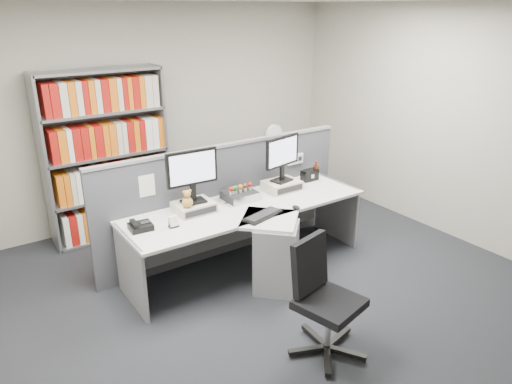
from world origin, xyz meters
TOP-DOWN VIEW (x-y plane):
  - ground at (0.00, 0.00)m, footprint 5.50×5.50m
  - room_shell at (0.00, 0.00)m, footprint 5.04×5.54m
  - partition at (0.00, 1.25)m, footprint 3.00×0.08m
  - desk at (0.00, 0.60)m, footprint 2.60×1.20m
  - monitor_riser_left at (-0.53, 0.98)m, footprint 0.38×0.31m
  - monitor_riser_right at (0.57, 0.98)m, footprint 0.38×0.31m
  - monitor_left at (-0.53, 0.98)m, footprint 0.53×0.18m
  - monitor_right at (0.57, 0.98)m, footprint 0.50×0.20m
  - desktop_pc at (0.03, 1.00)m, footprint 0.33×0.29m
  - figurines at (0.02, 0.98)m, footprint 0.29×0.05m
  - keyboard at (-0.03, 0.49)m, footprint 0.46×0.27m
  - mouse at (0.35, 0.45)m, footprint 0.06×0.10m
  - desk_phone at (-1.13, 0.89)m, footprint 0.22×0.20m
  - desk_calendar at (-0.85, 0.77)m, footprint 0.09×0.07m
  - plush_toy at (-0.63, 0.89)m, footprint 0.10×0.10m
  - speaker at (1.03, 1.04)m, footprint 0.20×0.11m
  - cola_bottle at (1.12, 1.03)m, footprint 0.07×0.07m
  - shelving_unit at (-0.90, 2.44)m, footprint 1.41×0.40m
  - filing_cabinet at (1.20, 1.99)m, footprint 0.45×0.61m
  - desk_fan at (1.20, 1.99)m, footprint 0.29×0.17m
  - office_chair at (-0.25, -0.63)m, footprint 0.63×0.61m

SIDE VIEW (x-z plane):
  - ground at x=0.00m, z-range 0.00..0.00m
  - filing_cabinet at x=1.20m, z-range 0.00..0.70m
  - desk at x=0.00m, z-range 0.10..0.82m
  - office_chair at x=-0.25m, z-range 0.03..0.98m
  - partition at x=0.00m, z-range 0.01..1.29m
  - keyboard at x=-0.03m, z-range 0.72..0.75m
  - mouse at x=0.35m, z-range 0.72..0.76m
  - desk_phone at x=-1.13m, z-range 0.71..0.80m
  - desktop_pc at x=0.03m, z-range 0.72..0.81m
  - desk_calendar at x=-0.85m, z-range 0.71..0.82m
  - monitor_riser_left at x=-0.53m, z-range 0.72..0.82m
  - monitor_riser_right at x=0.57m, z-range 0.72..0.82m
  - speaker at x=1.03m, z-range 0.72..0.85m
  - cola_bottle at x=1.12m, z-range 0.69..0.92m
  - figurines at x=0.02m, z-range 0.82..0.90m
  - plush_toy at x=-0.63m, z-range 0.81..0.99m
  - shelving_unit at x=-0.90m, z-range -0.02..1.98m
  - desk_fan at x=1.20m, z-range 0.76..1.24m
  - monitor_right at x=0.57m, z-range 0.87..1.38m
  - monitor_left at x=-0.53m, z-range 0.87..1.41m
  - room_shell at x=0.00m, z-range 0.43..3.15m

